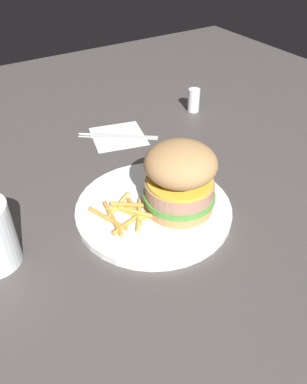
{
  "coord_description": "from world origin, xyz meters",
  "views": [
    {
      "loc": [
        0.44,
        -0.27,
        0.42
      ],
      "look_at": [
        0.03,
        -0.01,
        0.04
      ],
      "focal_mm": 35.78,
      "sensor_mm": 36.0,
      "label": 1
    }
  ],
  "objects_px": {
    "sandwich": "(180,178)",
    "fork": "(118,135)",
    "napkin": "(118,136)",
    "fries_pile": "(125,213)",
    "salt_shaker": "(194,100)",
    "plate": "(153,209)"
  },
  "relations": [
    {
      "from": "sandwich",
      "to": "fork",
      "type": "relative_size",
      "value": 0.79
    },
    {
      "from": "napkin",
      "to": "fork",
      "type": "relative_size",
      "value": 0.74
    },
    {
      "from": "fries_pile",
      "to": "fork",
      "type": "bearing_deg",
      "value": 154.59
    },
    {
      "from": "napkin",
      "to": "salt_shaker",
      "type": "distance_m",
      "value": 0.22
    },
    {
      "from": "sandwich",
      "to": "fries_pile",
      "type": "height_order",
      "value": "sandwich"
    },
    {
      "from": "fries_pile",
      "to": "fork",
      "type": "height_order",
      "value": "fries_pile"
    },
    {
      "from": "fries_pile",
      "to": "plate",
      "type": "bearing_deg",
      "value": 84.23
    },
    {
      "from": "plate",
      "to": "fork",
      "type": "bearing_deg",
      "value": 165.27
    },
    {
      "from": "fork",
      "to": "napkin",
      "type": "bearing_deg",
      "value": 52.86
    },
    {
      "from": "plate",
      "to": "fork",
      "type": "xyz_separation_m",
      "value": [
        -0.25,
        0.07,
        -0.0
      ]
    },
    {
      "from": "napkin",
      "to": "sandwich",
      "type": "bearing_deg",
      "value": -6.76
    },
    {
      "from": "plate",
      "to": "sandwich",
      "type": "relative_size",
      "value": 2.21
    },
    {
      "from": "sandwich",
      "to": "fries_pile",
      "type": "xyz_separation_m",
      "value": [
        -0.03,
        -0.09,
        -0.05
      ]
    },
    {
      "from": "plate",
      "to": "salt_shaker",
      "type": "height_order",
      "value": "salt_shaker"
    },
    {
      "from": "sandwich",
      "to": "fork",
      "type": "xyz_separation_m",
      "value": [
        -0.27,
        0.03,
        -0.07
      ]
    },
    {
      "from": "fries_pile",
      "to": "fork",
      "type": "xyz_separation_m",
      "value": [
        -0.25,
        0.12,
        -0.01
      ]
    },
    {
      "from": "plate",
      "to": "napkin",
      "type": "distance_m",
      "value": 0.26
    },
    {
      "from": "sandwich",
      "to": "plate",
      "type": "bearing_deg",
      "value": -120.35
    },
    {
      "from": "sandwich",
      "to": "salt_shaker",
      "type": "bearing_deg",
      "value": 139.47
    },
    {
      "from": "sandwich",
      "to": "salt_shaker",
      "type": "xyz_separation_m",
      "value": [
        -0.29,
        0.25,
        -0.04
      ]
    },
    {
      "from": "plate",
      "to": "sandwich",
      "type": "distance_m",
      "value": 0.08
    },
    {
      "from": "fries_pile",
      "to": "napkin",
      "type": "relative_size",
      "value": 0.84
    }
  ]
}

